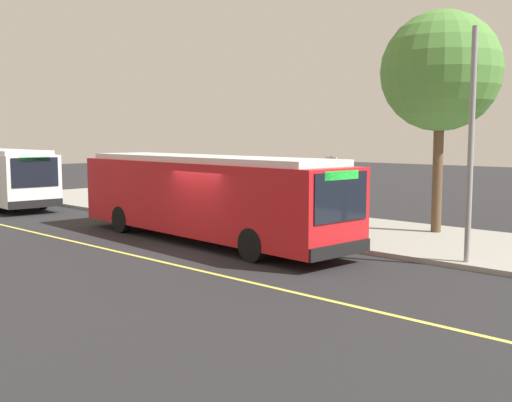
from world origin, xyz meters
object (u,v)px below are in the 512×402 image
(route_sign_post, at_px, (331,186))
(pedestrian_commuter, at_px, (339,209))
(waiting_bench, at_px, (301,213))
(transit_bus_main, at_px, (205,195))

(route_sign_post, relative_size, pedestrian_commuter, 1.66)
(waiting_bench, distance_m, route_sign_post, 3.44)
(waiting_bench, xyz_separation_m, pedestrian_commuter, (2.68, -1.26, 0.48))
(transit_bus_main, distance_m, pedestrian_commuter, 4.63)
(pedestrian_commuter, bearing_deg, route_sign_post, -91.43)
(transit_bus_main, bearing_deg, waiting_bench, 81.05)
(transit_bus_main, bearing_deg, route_sign_post, 38.52)
(route_sign_post, xyz_separation_m, pedestrian_commuter, (0.01, 0.45, -0.84))
(transit_bus_main, distance_m, route_sign_post, 4.31)
(waiting_bench, relative_size, pedestrian_commuter, 0.95)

